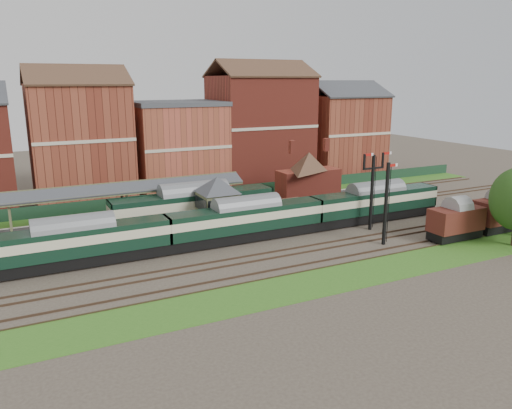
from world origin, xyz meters
name	(u,v)px	position (x,y,z in m)	size (l,w,h in m)	color
ground	(258,239)	(0.00, 0.00, 0.00)	(160.00, 160.00, 0.00)	#473D33
grass_back	(202,204)	(0.00, 16.00, 0.03)	(90.00, 4.50, 0.06)	#2D6619
grass_front	(327,280)	(0.00, -12.00, 0.03)	(90.00, 5.00, 0.06)	#2D6619
fence	(196,195)	(0.00, 18.00, 0.75)	(90.00, 0.12, 1.50)	#193823
platform	(180,217)	(-5.00, 9.75, 0.50)	(55.00, 3.40, 1.00)	#2D2D2D
signal_box	(218,204)	(-3.00, 3.25, 3.19)	(5.40, 5.40, 6.00)	#647C58
brick_hut	(286,214)	(5.00, 3.25, 1.20)	(3.20, 2.64, 2.94)	maroon
station_building	(309,174)	(12.00, 9.75, 3.96)	(8.10, 8.10, 5.90)	#993427
canopy	(123,186)	(-11.00, 9.75, 4.58)	(26.00, 3.89, 4.08)	brown
semaphore_bracket	(372,187)	(12.04, -2.50, 4.63)	(3.60, 0.25, 8.18)	black
semaphore_siding	(386,203)	(10.02, -7.00, 4.16)	(1.23, 0.25, 8.00)	black
town_backdrop	(177,142)	(-0.18, 25.00, 7.00)	(69.00, 10.00, 16.00)	#993427
dmu_train	(247,219)	(-1.30, 0.00, 2.18)	(48.01, 2.53, 3.69)	black
platform_railcar	(194,206)	(-4.39, 6.50, 2.39)	(17.70, 2.79, 4.08)	black
goods_van_a	(456,221)	(17.30, -9.00, 1.95)	(5.61, 2.43, 3.41)	black
goods_van_b	(500,212)	(23.67, -9.00, 2.06)	(5.95, 2.58, 3.61)	black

